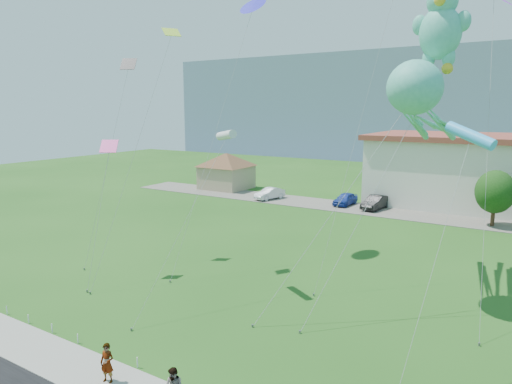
% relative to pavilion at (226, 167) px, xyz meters
% --- Properties ---
extents(ground, '(160.00, 160.00, 0.00)m').
position_rel_pavilion_xyz_m(ground, '(24.00, -38.00, -3.02)').
color(ground, '#1E4A14').
rests_on(ground, ground).
extents(parking_strip, '(70.00, 6.00, 0.06)m').
position_rel_pavilion_xyz_m(parking_strip, '(24.00, -3.00, -2.99)').
color(parking_strip, '#59544C').
rests_on(parking_strip, ground).
extents(hill_ridge, '(160.00, 50.00, 25.00)m').
position_rel_pavilion_xyz_m(hill_ridge, '(24.00, 82.00, 9.48)').
color(hill_ridge, slate).
rests_on(hill_ridge, ground).
extents(pavilion, '(9.20, 9.20, 5.00)m').
position_rel_pavilion_xyz_m(pavilion, '(0.00, 0.00, 0.00)').
color(pavilion, tan).
rests_on(pavilion, ground).
extents(rope_fence, '(26.05, 0.05, 0.50)m').
position_rel_pavilion_xyz_m(rope_fence, '(24.00, -39.30, -2.77)').
color(rope_fence, white).
rests_on(rope_fence, ground).
extents(tree_near, '(3.60, 3.60, 5.47)m').
position_rel_pavilion_xyz_m(tree_near, '(34.00, -4.00, 0.36)').
color(tree_near, '#3F2B19').
rests_on(tree_near, ground).
extents(pedestrian_left, '(0.69, 0.53, 1.67)m').
position_rel_pavilion_xyz_m(pedestrian_left, '(22.85, -40.77, -2.09)').
color(pedestrian_left, gray).
rests_on(pedestrian_left, sidewalk).
extents(parked_car_silver, '(2.54, 4.46, 1.39)m').
position_rel_pavilion_xyz_m(parked_car_silver, '(9.15, -3.69, -2.27)').
color(parked_car_silver, silver).
rests_on(parked_car_silver, parking_strip).
extents(parked_car_blue, '(1.97, 4.27, 1.42)m').
position_rel_pavilion_xyz_m(parked_car_blue, '(18.46, -2.12, -2.25)').
color(parked_car_blue, '#1B3598').
rests_on(parked_car_blue, parking_strip).
extents(parked_car_black, '(2.23, 4.79, 1.52)m').
position_rel_pavilion_xyz_m(parked_car_black, '(22.13, -2.40, -2.20)').
color(parked_car_black, black).
rests_on(parked_car_black, parking_strip).
extents(octopus_kite, '(7.22, 15.14, 13.78)m').
position_rel_pavilion_xyz_m(octopus_kite, '(30.96, -24.35, 8.48)').
color(octopus_kite, teal).
rests_on(octopus_kite, ground).
extents(teddy_bear_kite, '(5.72, 9.70, 17.98)m').
position_rel_pavilion_xyz_m(teddy_bear_kite, '(31.78, -24.14, 12.63)').
color(teddy_bear_kite, teal).
rests_on(teddy_bear_kite, ground).
extents(small_kite_yellow, '(1.50, 7.91, 16.63)m').
position_rel_pavilion_xyz_m(small_kite_yellow, '(15.25, -28.83, 10.94)').
color(small_kite_yellow, '#AFDC33').
rests_on(small_kite_yellow, ground).
extents(small_kite_blue, '(1.80, 10.20, 19.44)m').
position_rel_pavilion_xyz_m(small_kite_blue, '(17.89, -21.84, 15.23)').
color(small_kite_blue, '#2623CA').
rests_on(small_kite_blue, ground).
extents(small_kite_white, '(1.10, 8.58, 10.02)m').
position_rel_pavilion_xyz_m(small_kite_white, '(21.02, -29.71, 6.48)').
color(small_kite_white, silver).
rests_on(small_kite_white, ground).
extents(small_kite_purple, '(2.56, 10.60, 18.61)m').
position_rel_pavilion_xyz_m(small_kite_purple, '(33.94, -19.80, 14.43)').
color(small_kite_purple, purple).
rests_on(small_kite_purple, ground).
extents(small_kite_black, '(1.29, 5.42, 14.79)m').
position_rel_pavilion_xyz_m(small_kite_black, '(11.00, -28.32, 9.52)').
color(small_kite_black, black).
rests_on(small_kite_black, ground).
extents(small_kite_cyan, '(1.41, 7.91, 10.45)m').
position_rel_pavilion_xyz_m(small_kite_cyan, '(34.47, -30.66, 6.90)').
color(small_kite_cyan, '#35ABF1').
rests_on(small_kite_cyan, ground).
extents(small_kite_pink, '(1.93, 4.09, 9.15)m').
position_rel_pavilion_xyz_m(small_kite_pink, '(13.06, -31.90, 4.84)').
color(small_kite_pink, '#F9379B').
rests_on(small_kite_pink, ground).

